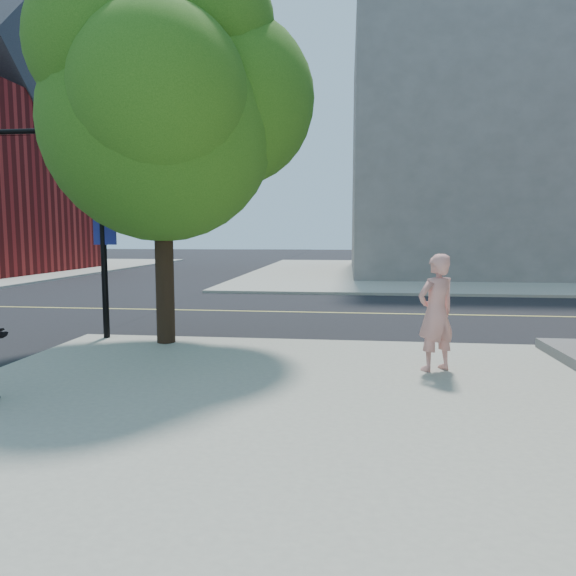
# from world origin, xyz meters

# --- Properties ---
(ground) EXTENTS (140.00, 140.00, 0.00)m
(ground) POSITION_xyz_m (0.00, 0.00, 0.00)
(ground) COLOR black
(ground) RESTS_ON ground
(road_ew) EXTENTS (140.00, 9.00, 0.01)m
(road_ew) POSITION_xyz_m (0.00, 4.50, 0.01)
(road_ew) COLOR black
(road_ew) RESTS_ON ground
(sidewalk_ne) EXTENTS (29.00, 25.00, 0.12)m
(sidewalk_ne) POSITION_xyz_m (13.50, 21.50, 0.06)
(sidewalk_ne) COLOR #9E9C8B
(sidewalk_ne) RESTS_ON ground
(filler_ne) EXTENTS (18.00, 16.00, 14.00)m
(filler_ne) POSITION_xyz_m (14.00, 22.00, 7.12)
(filler_ne) COLOR slate
(filler_ne) RESTS_ON sidewalk_ne
(man_on_phone) EXTENTS (0.83, 0.75, 1.89)m
(man_on_phone) POSITION_xyz_m (6.14, -2.21, 1.07)
(man_on_phone) COLOR #D88E85
(man_on_phone) RESTS_ON sidewalk_se
(street_tree) EXTENTS (5.65, 5.14, 7.50)m
(street_tree) POSITION_xyz_m (1.17, -0.60, 4.96)
(street_tree) COLOR black
(street_tree) RESTS_ON sidewalk_se
(signal_pole) EXTENTS (4.04, 0.46, 4.57)m
(signal_pole) POSITION_xyz_m (-2.63, -0.30, 3.85)
(signal_pole) COLOR black
(signal_pole) RESTS_ON sidewalk_se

